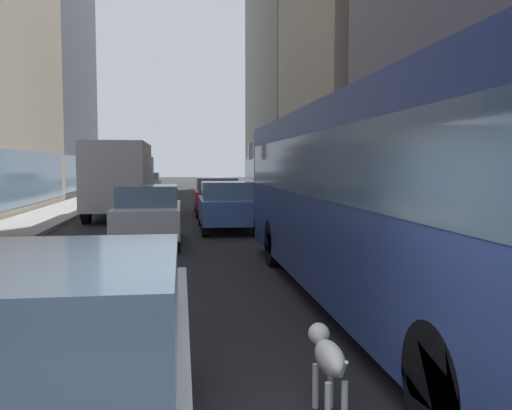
{
  "coord_description": "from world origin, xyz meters",
  "views": [
    {
      "loc": [
        -0.3,
        -2.97,
        2.17
      ],
      "look_at": [
        1.12,
        7.41,
        1.4
      ],
      "focal_mm": 38.27,
      "sensor_mm": 36.0,
      "label": 1
    }
  ],
  "objects": [
    {
      "name": "pedestrian_in_coat",
      "position": [
        6.19,
        8.94,
        1.01
      ],
      "size": [
        0.34,
        0.34,
        1.69
      ],
      "color": "#1E1E2D",
      "rests_on": "sidewalk_right"
    },
    {
      "name": "car_silver_sedan",
      "position": [
        -2.8,
        37.38,
        0.83
      ],
      "size": [
        1.94,
        4.6,
        1.62
      ],
      "color": "#B7BABF",
      "rests_on": "ground"
    },
    {
      "name": "car_red_coupe",
      "position": [
        1.2,
        20.81,
        0.82
      ],
      "size": [
        1.85,
        4.27,
        1.62
      ],
      "color": "red",
      "rests_on": "ground"
    },
    {
      "name": "sidewalk_right",
      "position": [
        5.7,
        35.0,
        0.07
      ],
      "size": [
        2.4,
        110.0,
        0.15
      ],
      "primitive_type": "cube",
      "color": "gray",
      "rests_on": "ground"
    },
    {
      "name": "box_truck",
      "position": [
        -2.8,
        20.38,
        1.67
      ],
      "size": [
        2.3,
        7.5,
        3.05
      ],
      "color": "#19519E",
      "rests_on": "ground"
    },
    {
      "name": "car_grey_wagon",
      "position": [
        -1.2,
        0.56,
        0.82
      ],
      "size": [
        1.88,
        4.55,
        1.62
      ],
      "color": "slate",
      "rests_on": "ground"
    },
    {
      "name": "car_blue_hatchback",
      "position": [
        1.2,
        15.01,
        0.82
      ],
      "size": [
        1.81,
        4.03,
        1.62
      ],
      "color": "#4C6BB7",
      "rests_on": "ground"
    },
    {
      "name": "dalmatian_dog",
      "position": [
        0.94,
        1.51,
        0.51
      ],
      "size": [
        0.22,
        0.96,
        0.72
      ],
      "color": "white",
      "rests_on": "ground"
    },
    {
      "name": "car_white_van",
      "position": [
        -1.2,
        12.15,
        0.82
      ],
      "size": [
        1.71,
        4.06,
        1.62
      ],
      "color": "silver",
      "rests_on": "ground"
    },
    {
      "name": "ground_plane",
      "position": [
        0.0,
        35.0,
        0.0
      ],
      "size": [
        120.0,
        120.0,
        0.0
      ],
      "primitive_type": "plane",
      "color": "#232326"
    },
    {
      "name": "transit_bus",
      "position": [
        2.8,
        4.97,
        1.78
      ],
      "size": [
        2.78,
        11.53,
        3.05
      ],
      "color": "#33478C",
      "rests_on": "ground"
    },
    {
      "name": "building_right_far",
      "position": [
        11.9,
        46.49,
        12.87
      ],
      "size": [
        10.52,
        19.94,
        25.75
      ],
      "color": "gray",
      "rests_on": "ground"
    },
    {
      "name": "sidewalk_left",
      "position": [
        -5.7,
        35.0,
        0.07
      ],
      "size": [
        2.4,
        110.0,
        0.15
      ],
      "primitive_type": "cube",
      "color": "gray",
      "rests_on": "ground"
    }
  ]
}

